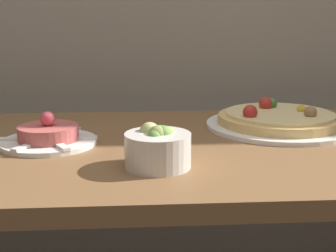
{
  "coord_description": "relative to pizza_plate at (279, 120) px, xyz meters",
  "views": [
    {
      "loc": [
        -0.09,
        -0.63,
        1.0
      ],
      "look_at": [
        -0.02,
        0.33,
        0.77
      ],
      "focal_mm": 50.0,
      "sensor_mm": 36.0,
      "label": 1
    }
  ],
  "objects": [
    {
      "name": "small_bowl",
      "position": [
        -0.31,
        -0.28,
        0.02
      ],
      "size": [
        0.12,
        0.12,
        0.08
      ],
      "color": "silver",
      "rests_on": "dining_table"
    },
    {
      "name": "dining_table",
      "position": [
        -0.26,
        -0.12,
        -0.12
      ],
      "size": [
        1.47,
        0.68,
        0.73
      ],
      "color": "brown",
      "rests_on": "ground_plane"
    },
    {
      "name": "tartare_plate",
      "position": [
        -0.54,
        -0.12,
        -0.0
      ],
      "size": [
        0.21,
        0.2,
        0.07
      ],
      "color": "white",
      "rests_on": "dining_table"
    },
    {
      "name": "pizza_plate",
      "position": [
        0.0,
        0.0,
        0.0
      ],
      "size": [
        0.36,
        0.36,
        0.07
      ],
      "color": "white",
      "rests_on": "dining_table"
    }
  ]
}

